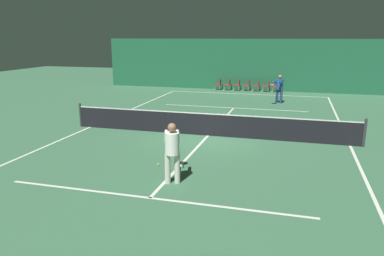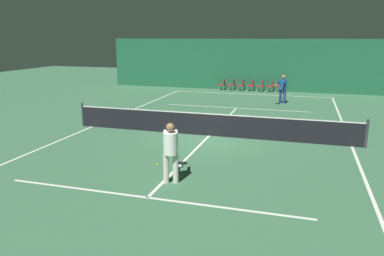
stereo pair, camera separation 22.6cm
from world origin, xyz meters
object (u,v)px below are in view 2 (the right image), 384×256
(courtside_chair_4, at_px, (261,85))
(courtside_chair_6, at_px, (281,86))
(player_far, at_px, (283,87))
(courtside_chair_0, at_px, (223,84))
(tennis_net, at_px, (209,124))
(courtside_chair_2, at_px, (242,84))
(tennis_ball, at_px, (158,164))
(player_near, at_px, (171,148))
(courtside_chair_1, at_px, (232,84))
(courtside_chair_3, at_px, (251,85))
(courtside_chair_5, at_px, (271,86))

(courtside_chair_4, height_order, courtside_chair_6, same)
(player_far, distance_m, courtside_chair_0, 6.65)
(tennis_net, relative_size, courtside_chair_2, 14.29)
(courtside_chair_2, xyz_separation_m, courtside_chair_6, (2.90, 0.00, 0.00))
(courtside_chair_4, height_order, tennis_ball, courtside_chair_4)
(courtside_chair_6, bearing_deg, player_near, -5.50)
(courtside_chair_0, height_order, courtside_chair_1, same)
(player_near, bearing_deg, courtside_chair_3, -18.13)
(player_near, bearing_deg, courtside_chair_6, -24.79)
(courtside_chair_0, height_order, courtside_chair_5, same)
(courtside_chair_1, xyz_separation_m, courtside_chair_2, (0.72, 0.00, 0.00))
(tennis_net, height_order, courtside_chair_5, tennis_net)
(courtside_chair_5, bearing_deg, tennis_net, -5.48)
(courtside_chair_4, bearing_deg, courtside_chair_0, -90.00)
(player_far, xyz_separation_m, tennis_ball, (-3.06, -12.76, -0.98))
(tennis_net, xyz_separation_m, courtside_chair_1, (-1.61, 13.38, -0.03))
(player_near, distance_m, courtside_chair_3, 18.63)
(player_near, height_order, courtside_chair_2, player_near)
(tennis_net, xyz_separation_m, player_far, (2.39, 8.73, 0.50))
(tennis_net, height_order, player_far, player_far)
(courtside_chair_1, xyz_separation_m, courtside_chair_4, (2.17, 0.00, 0.00))
(tennis_ball, bearing_deg, courtside_chair_6, 81.25)
(tennis_net, xyz_separation_m, courtside_chair_6, (2.01, 13.38, -0.03))
(courtside_chair_1, distance_m, courtside_chair_6, 3.62)
(player_near, distance_m, courtside_chair_2, 18.66)
(tennis_ball, bearing_deg, player_far, 76.51)
(courtside_chair_1, bearing_deg, courtside_chair_6, 90.00)
(player_far, distance_m, courtside_chair_5, 4.81)
(player_far, height_order, courtside_chair_3, player_far)
(courtside_chair_6, bearing_deg, courtside_chair_0, -90.00)
(tennis_net, bearing_deg, courtside_chair_6, 81.47)
(courtside_chair_4, relative_size, courtside_chair_5, 1.00)
(tennis_net, height_order, courtside_chair_3, tennis_net)
(courtside_chair_6, bearing_deg, courtside_chair_1, -90.00)
(courtside_chair_2, relative_size, courtside_chair_3, 1.00)
(tennis_net, relative_size, courtside_chair_3, 14.29)
(courtside_chair_4, bearing_deg, player_far, 21.43)
(courtside_chair_4, distance_m, courtside_chair_5, 0.72)
(courtside_chair_2, xyz_separation_m, courtside_chair_3, (0.72, 0.00, 0.00))
(player_far, xyz_separation_m, courtside_chair_1, (-4.00, 4.65, -0.53))
(player_near, height_order, courtside_chair_3, player_near)
(courtside_chair_3, bearing_deg, tennis_net, 0.71)
(tennis_net, height_order, tennis_ball, tennis_net)
(player_near, xyz_separation_m, courtside_chair_4, (0.34, 18.62, -0.52))
(courtside_chair_3, relative_size, courtside_chair_4, 1.00)
(player_far, bearing_deg, courtside_chair_0, -112.43)
(tennis_net, distance_m, courtside_chair_3, 13.38)
(courtside_chair_6, relative_size, tennis_ball, 12.73)
(player_near, xyz_separation_m, player_far, (2.17, 13.96, 0.01))
(player_far, bearing_deg, courtside_chair_5, -144.52)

